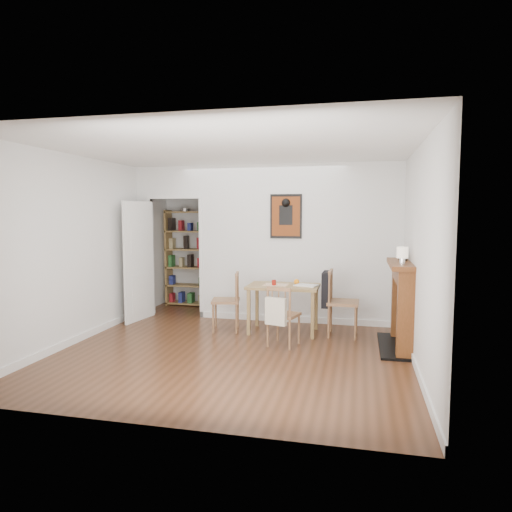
% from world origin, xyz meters
% --- Properties ---
extents(ground, '(5.20, 5.20, 0.00)m').
position_xyz_m(ground, '(0.00, 0.00, 0.00)').
color(ground, '#502D1A').
rests_on(ground, ground).
extents(room_shell, '(5.20, 5.20, 5.20)m').
position_xyz_m(room_shell, '(0.10, 1.34, 1.30)').
color(room_shell, silver).
rests_on(room_shell, ground).
extents(dining_table, '(1.06, 0.67, 0.72)m').
position_xyz_m(dining_table, '(0.47, 0.68, 0.64)').
color(dining_table, olive).
rests_on(dining_table, ground).
extents(chair_left, '(0.53, 0.53, 0.91)m').
position_xyz_m(chair_left, '(-0.41, 0.59, 0.45)').
color(chair_left, olive).
rests_on(chair_left, ground).
extents(chair_right, '(0.57, 0.50, 0.98)m').
position_xyz_m(chair_right, '(1.34, 0.66, 0.51)').
color(chair_right, olive).
rests_on(chair_right, ground).
extents(chair_front, '(0.51, 0.55, 0.83)m').
position_xyz_m(chair_front, '(0.59, -0.03, 0.42)').
color(chair_front, olive).
rests_on(chair_front, ground).
extents(bookshelf, '(0.78, 0.31, 1.86)m').
position_xyz_m(bookshelf, '(-1.72, 2.30, 0.92)').
color(bookshelf, olive).
rests_on(bookshelf, ground).
extents(fireplace, '(0.45, 1.25, 1.16)m').
position_xyz_m(fireplace, '(2.16, 0.25, 0.62)').
color(fireplace, brown).
rests_on(fireplace, ground).
extents(red_glass, '(0.06, 0.06, 0.08)m').
position_xyz_m(red_glass, '(0.34, 0.63, 0.76)').
color(red_glass, maroon).
rests_on(red_glass, dining_table).
extents(orange_fruit, '(0.08, 0.08, 0.08)m').
position_xyz_m(orange_fruit, '(0.65, 0.80, 0.76)').
color(orange_fruit, orange).
rests_on(orange_fruit, dining_table).
extents(placemat, '(0.37, 0.28, 0.00)m').
position_xyz_m(placemat, '(0.36, 0.68, 0.72)').
color(placemat, beige).
rests_on(placemat, dining_table).
extents(notebook, '(0.38, 0.32, 0.02)m').
position_xyz_m(notebook, '(0.82, 0.69, 0.73)').
color(notebook, silver).
rests_on(notebook, dining_table).
extents(mantel_lamp, '(0.14, 0.14, 0.22)m').
position_xyz_m(mantel_lamp, '(2.11, -0.06, 1.30)').
color(mantel_lamp, silver).
rests_on(mantel_lamp, fireplace).
extents(ceramic_jar_a, '(0.10, 0.10, 0.12)m').
position_xyz_m(ceramic_jar_a, '(2.16, 0.41, 1.22)').
color(ceramic_jar_a, black).
rests_on(ceramic_jar_a, fireplace).
extents(ceramic_jar_b, '(0.07, 0.07, 0.09)m').
position_xyz_m(ceramic_jar_b, '(2.15, 0.55, 1.21)').
color(ceramic_jar_b, black).
rests_on(ceramic_jar_b, fireplace).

